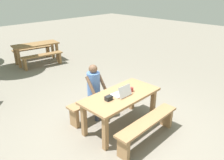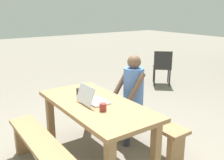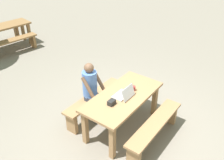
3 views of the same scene
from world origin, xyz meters
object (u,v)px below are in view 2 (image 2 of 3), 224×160
at_px(picnic_table_front, 96,112).
at_px(plastic_chair, 162,67).
at_px(laptop, 92,99).
at_px(coffee_mug, 103,107).
at_px(person_seated, 131,92).
at_px(small_pouch, 82,92).

xyz_separation_m(picnic_table_front, plastic_chair, (-1.89, 3.13, -0.17)).
xyz_separation_m(picnic_table_front, laptop, (-0.02, -0.04, 0.18)).
relative_size(picnic_table_front, coffee_mug, 18.88).
height_order(picnic_table_front, coffee_mug, coffee_mug).
xyz_separation_m(coffee_mug, person_seated, (-0.39, 0.73, -0.07)).
height_order(laptop, plastic_chair, laptop).
bearing_deg(small_pouch, picnic_table_front, -1.04).
xyz_separation_m(small_pouch, person_seated, (0.23, 0.66, -0.07)).
distance_m(small_pouch, person_seated, 0.70).
bearing_deg(person_seated, laptop, -81.63).
height_order(picnic_table_front, laptop, laptop).
xyz_separation_m(small_pouch, plastic_chair, (-1.54, 3.13, -0.34)).
height_order(picnic_table_front, small_pouch, small_pouch).
distance_m(picnic_table_front, small_pouch, 0.39).
bearing_deg(coffee_mug, plastic_chair, 123.94).
distance_m(person_seated, plastic_chair, 3.05).
bearing_deg(picnic_table_front, plastic_chair, 121.10).
bearing_deg(laptop, coffee_mug, 175.41).
height_order(small_pouch, coffee_mug, same).
height_order(picnic_table_front, plastic_chair, plastic_chair).
bearing_deg(coffee_mug, small_pouch, 173.48).
bearing_deg(plastic_chair, person_seated, 77.22).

